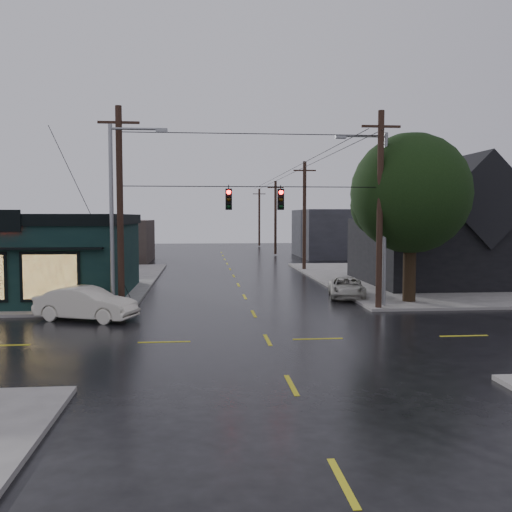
{
  "coord_description": "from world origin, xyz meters",
  "views": [
    {
      "loc": [
        -2.52,
        -21.85,
        4.83
      ],
      "look_at": [
        0.09,
        5.77,
        2.89
      ],
      "focal_mm": 40.0,
      "sensor_mm": 36.0,
      "label": 1
    }
  ],
  "objects": [
    {
      "name": "utility_pole_nw",
      "position": [
        -6.5,
        6.5,
        0.0
      ],
      "size": [
        2.0,
        0.32,
        10.15
      ],
      "primitive_type": null,
      "color": "black",
      "rests_on": "ground"
    },
    {
      "name": "bg_building_west",
      "position": [
        -14.0,
        40.0,
        2.2
      ],
      "size": [
        12.0,
        10.0,
        4.4
      ],
      "primitive_type": "cube",
      "color": "#392D29",
      "rests_on": "ground"
    },
    {
      "name": "bg_building_east",
      "position": [
        16.0,
        45.0,
        2.8
      ],
      "size": [
        14.0,
        12.0,
        5.6
      ],
      "primitive_type": "cube",
      "color": "#2B2B30",
      "rests_on": "ground"
    },
    {
      "name": "streetlight_ne",
      "position": [
        7.0,
        7.2,
        0.0
      ],
      "size": [
        5.4,
        0.3,
        9.15
      ],
      "primitive_type": null,
      "color": "gray",
      "rests_on": "ground"
    },
    {
      "name": "streetlight_nw",
      "position": [
        -6.8,
        5.8,
        0.0
      ],
      "size": [
        5.4,
        0.3,
        9.15
      ],
      "primitive_type": null,
      "color": "gray",
      "rests_on": "ground"
    },
    {
      "name": "utility_pole_ne",
      "position": [
        6.5,
        6.5,
        0.0
      ],
      "size": [
        2.0,
        0.32,
        10.15
      ],
      "primitive_type": null,
      "color": "black",
      "rests_on": "ground"
    },
    {
      "name": "suv_silver",
      "position": [
        6.0,
        11.05,
        0.6
      ],
      "size": [
        2.74,
        4.62,
        1.2
      ],
      "primitive_type": "imported",
      "rotation": [
        0.0,
        0.0,
        -0.18
      ],
      "color": "#B8B5A9",
      "rests_on": "ground"
    },
    {
      "name": "ground_plane",
      "position": [
        0.0,
        0.0,
        0.0
      ],
      "size": [
        160.0,
        160.0,
        0.0
      ],
      "primitive_type": "plane",
      "color": "black"
    },
    {
      "name": "span_signal_assembly",
      "position": [
        0.1,
        6.5,
        5.7
      ],
      "size": [
        13.0,
        0.48,
        1.23
      ],
      "color": "black",
      "rests_on": "ground"
    },
    {
      "name": "utility_pole_far_c",
      "position": [
        6.5,
        68.0,
        0.0
      ],
      "size": [
        2.0,
        0.32,
        9.15
      ],
      "primitive_type": null,
      "color": "black",
      "rests_on": "ground"
    },
    {
      "name": "sidewalk_ne",
      "position": [
        20.0,
        20.0,
        0.07
      ],
      "size": [
        28.0,
        28.0,
        0.15
      ],
      "primitive_type": "cube",
      "color": "slate",
      "rests_on": "ground"
    },
    {
      "name": "utility_pole_far_a",
      "position": [
        6.5,
        28.0,
        0.0
      ],
      "size": [
        2.0,
        0.32,
        9.65
      ],
      "primitive_type": null,
      "color": "black",
      "rests_on": "ground"
    },
    {
      "name": "corner_tree",
      "position": [
        8.85,
        8.46,
        6.06
      ],
      "size": [
        6.57,
        6.57,
        9.22
      ],
      "color": "black",
      "rests_on": "ground"
    },
    {
      "name": "ne_building",
      "position": [
        15.0,
        17.0,
        4.47
      ],
      "size": [
        12.6,
        11.6,
        8.75
      ],
      "color": "black",
      "rests_on": "ground"
    },
    {
      "name": "sedan_cream",
      "position": [
        -7.91,
        5.0,
        0.78
      ],
      "size": [
        5.01,
        3.22,
        1.56
      ],
      "primitive_type": "imported",
      "rotation": [
        0.0,
        0.0,
        1.21
      ],
      "color": "silver",
      "rests_on": "ground"
    },
    {
      "name": "utility_pole_far_b",
      "position": [
        6.5,
        48.0,
        0.0
      ],
      "size": [
        2.0,
        0.32,
        9.15
      ],
      "primitive_type": null,
      "color": "black",
      "rests_on": "ground"
    }
  ]
}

